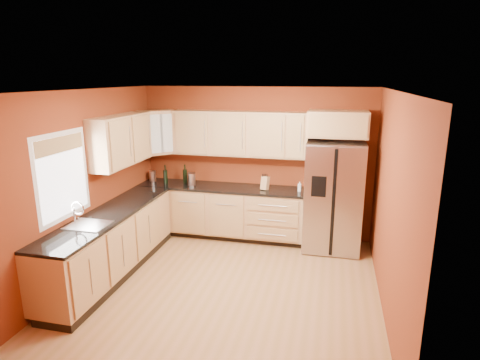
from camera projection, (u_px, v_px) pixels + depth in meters
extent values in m
plane|color=#9D713D|center=(227.00, 286.00, 5.45)|extent=(4.00, 4.00, 0.00)
plane|color=white|center=(225.00, 90.00, 4.79)|extent=(4.00, 4.00, 0.00)
cube|color=maroon|center=(256.00, 163.00, 7.00)|extent=(4.00, 0.04, 2.60)
cube|color=maroon|center=(161.00, 263.00, 3.23)|extent=(4.00, 0.04, 2.60)
cube|color=maroon|center=(87.00, 185.00, 5.56)|extent=(0.04, 4.00, 2.60)
cube|color=maroon|center=(391.00, 206.00, 4.68)|extent=(0.04, 4.00, 2.60)
cube|color=tan|center=(221.00, 212.00, 7.06)|extent=(2.90, 0.60, 0.88)
cube|color=tan|center=(111.00, 244.00, 5.71)|extent=(0.60, 2.80, 0.88)
cube|color=black|center=(221.00, 187.00, 6.93)|extent=(2.90, 0.62, 0.04)
cube|color=black|center=(109.00, 214.00, 5.59)|extent=(0.62, 2.80, 0.04)
cube|color=tan|center=(240.00, 134.00, 6.77)|extent=(2.30, 0.33, 0.75)
cube|color=tan|center=(121.00, 140.00, 6.08)|extent=(0.33, 1.35, 0.75)
cube|color=tan|center=(158.00, 132.00, 6.93)|extent=(0.67, 0.67, 0.75)
cube|color=tan|center=(338.00, 124.00, 6.23)|extent=(0.92, 0.60, 0.40)
cube|color=silver|center=(333.00, 196.00, 6.45)|extent=(0.90, 0.75, 1.78)
cube|color=white|center=(63.00, 176.00, 5.02)|extent=(0.03, 0.90, 1.00)
cylinder|color=silver|center=(153.00, 176.00, 7.25)|extent=(0.15, 0.15, 0.19)
cylinder|color=silver|center=(192.00, 179.00, 6.97)|extent=(0.14, 0.14, 0.22)
cube|color=tan|center=(265.00, 183.00, 6.70)|extent=(0.14, 0.13, 0.22)
cylinder|color=white|center=(299.00, 187.00, 6.59)|extent=(0.07, 0.07, 0.17)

